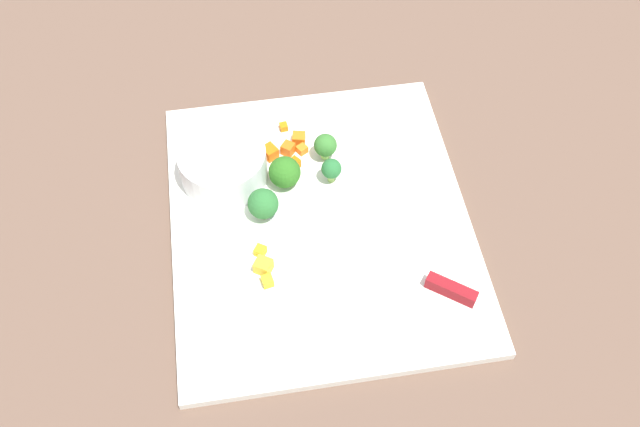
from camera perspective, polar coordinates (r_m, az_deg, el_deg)
ground_plane at (r=0.86m, az=0.00°, el=-0.84°), size 4.00×4.00×0.00m
cutting_board at (r=0.85m, az=0.00°, el=-0.62°), size 0.42×0.36×0.01m
prep_bowl at (r=0.88m, az=-7.93°, el=4.00°), size 0.11×0.11×0.05m
chef_knife at (r=0.81m, az=6.28°, el=-4.34°), size 0.18×0.24×0.02m
carrot_dice_0 at (r=0.92m, az=-1.75°, el=6.16°), size 0.02×0.02×0.01m
carrot_dice_1 at (r=0.93m, az=-3.00°, el=7.11°), size 0.01×0.01×0.01m
carrot_dice_2 at (r=0.90m, az=-4.13°, el=5.03°), size 0.02×0.02×0.02m
carrot_dice_3 at (r=0.90m, az=-2.63°, el=5.32°), size 0.02×0.02×0.02m
carrot_dice_4 at (r=0.89m, az=-2.08°, el=4.13°), size 0.02×0.02×0.01m
carrot_dice_5 at (r=0.91m, az=-1.49°, el=5.28°), size 0.02×0.02×0.01m
pepper_dice_0 at (r=0.80m, az=-4.32°, el=-5.54°), size 0.01×0.01×0.01m
pepper_dice_1 at (r=0.82m, az=-4.91°, el=-3.07°), size 0.02×0.02×0.01m
pepper_dice_2 at (r=0.80m, az=-4.66°, el=-4.31°), size 0.02×0.02×0.02m
broccoli_floret_0 at (r=0.86m, az=-2.92°, el=3.38°), size 0.04×0.04×0.04m
broccoli_floret_1 at (r=0.86m, az=0.94°, el=3.65°), size 0.03×0.03×0.04m
broccoli_floret_2 at (r=0.83m, az=-4.68°, el=0.78°), size 0.04×0.04×0.04m
broccoli_floret_3 at (r=0.89m, az=0.44°, el=5.57°), size 0.03×0.03×0.04m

